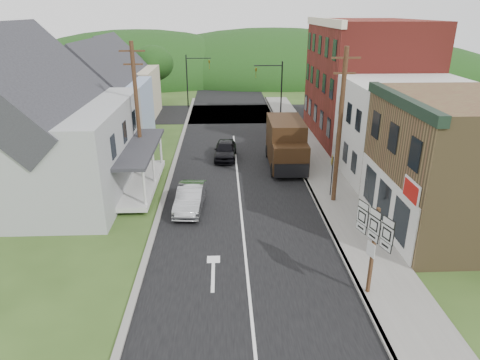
{
  "coord_description": "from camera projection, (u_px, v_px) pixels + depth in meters",
  "views": [
    {
      "loc": [
        -0.98,
        -19.63,
        10.83
      ],
      "look_at": [
        -0.09,
        1.81,
        2.2
      ],
      "focal_mm": 32.0,
      "sensor_mm": 36.0,
      "label": 1
    }
  ],
  "objects": [
    {
      "name": "sidewalk_right",
      "position": [
        322.0,
        174.0,
        29.89
      ],
      "size": [
        2.8,
        55.0,
        0.15
      ],
      "primitive_type": "cube",
      "color": "slate",
      "rests_on": "ground"
    },
    {
      "name": "traffic_signal_right",
      "position": [
        275.0,
        84.0,
        42.83
      ],
      "size": [
        2.87,
        0.2,
        6.0
      ],
      "color": "black",
      "rests_on": "ground"
    },
    {
      "name": "route_sign_cluster",
      "position": [
        373.0,
        239.0,
        16.43
      ],
      "size": [
        0.74,
        2.06,
        3.76
      ],
      "rotation": [
        0.0,
        0.0,
        0.32
      ],
      "color": "#472D19",
      "rests_on": "sidewalk_right"
    },
    {
      "name": "ground",
      "position": [
        243.0,
        232.0,
        22.28
      ],
      "size": [
        120.0,
        120.0,
        0.0
      ],
      "primitive_type": "plane",
      "color": "#2D4719",
      "rests_on": "ground"
    },
    {
      "name": "warning_sign",
      "position": [
        332.0,
        169.0,
        25.71
      ],
      "size": [
        0.29,
        0.68,
        2.63
      ],
      "rotation": [
        0.0,
        0.0,
        -0.38
      ],
      "color": "black",
      "rests_on": "sidewalk_right"
    },
    {
      "name": "silver_sedan",
      "position": [
        190.0,
        198.0,
        24.57
      ],
      "size": [
        1.76,
        4.28,
        1.38
      ],
      "primitive_type": "imported",
      "rotation": [
        0.0,
        0.0,
        -0.07
      ],
      "color": "#A7A8AC",
      "rests_on": "ground"
    },
    {
      "name": "tree_left_b",
      "position": [
        1.0,
        97.0,
        30.92
      ],
      "size": [
        4.8,
        4.8,
        6.94
      ],
      "color": "#382616",
      "rests_on": "ground"
    },
    {
      "name": "house_gray",
      "position": [
        40.0,
        126.0,
        25.8
      ],
      "size": [
        10.2,
        12.24,
        8.35
      ],
      "color": "#95989A",
      "rests_on": "ground"
    },
    {
      "name": "utility_pole_right",
      "position": [
        340.0,
        127.0,
        24.0
      ],
      "size": [
        1.6,
        0.26,
        9.0
      ],
      "color": "#472D19",
      "rests_on": "ground"
    },
    {
      "name": "tree_left_c",
      "position": [
        19.0,
        68.0,
        37.87
      ],
      "size": [
        5.8,
        5.8,
        8.41
      ],
      "color": "#382616",
      "rests_on": "ground"
    },
    {
      "name": "storefront_white",
      "position": [
        407.0,
        131.0,
        28.45
      ],
      "size": [
        8.0,
        7.0,
        6.5
      ],
      "primitive_type": "cube",
      "color": "silver",
      "rests_on": "ground"
    },
    {
      "name": "delivery_van",
      "position": [
        286.0,
        144.0,
        30.95
      ],
      "size": [
        2.59,
        6.08,
        3.38
      ],
      "rotation": [
        0.0,
        0.0,
        -0.01
      ],
      "color": "black",
      "rests_on": "ground"
    },
    {
      "name": "traffic_signal_left",
      "position": [
        193.0,
        75.0,
        48.98
      ],
      "size": [
        2.87,
        0.2,
        6.0
      ],
      "color": "black",
      "rests_on": "ground"
    },
    {
      "name": "forested_ridge",
      "position": [
        228.0,
        76.0,
        73.26
      ],
      "size": [
        90.0,
        30.0,
        16.0
      ],
      "primitive_type": "ellipsoid",
      "color": "black",
      "rests_on": "ground"
    },
    {
      "name": "storefront_tan",
      "position": [
        468.0,
        166.0,
        21.41
      ],
      "size": [
        8.0,
        8.0,
        7.0
      ],
      "primitive_type": "cube",
      "color": "brown",
      "rests_on": "ground"
    },
    {
      "name": "cross_road",
      "position": [
        231.0,
        114.0,
        47.31
      ],
      "size": [
        60.0,
        9.0,
        0.02
      ],
      "primitive_type": "cube",
      "color": "black",
      "rests_on": "ground"
    },
    {
      "name": "house_blue",
      "position": [
        104.0,
        99.0,
        36.23
      ],
      "size": [
        7.14,
        8.16,
        7.28
      ],
      "color": "#91A4C6",
      "rests_on": "ground"
    },
    {
      "name": "curb_left",
      "position": [
        170.0,
        176.0,
        29.49
      ],
      "size": [
        0.3,
        55.0,
        0.12
      ],
      "primitive_type": "cube",
      "color": "slate",
      "rests_on": "ground"
    },
    {
      "name": "house_cream",
      "position": [
        121.0,
        82.0,
        44.56
      ],
      "size": [
        7.14,
        8.16,
        7.28
      ],
      "color": "beige",
      "rests_on": "ground"
    },
    {
      "name": "tree_left_d",
      "position": [
        153.0,
        63.0,
        49.77
      ],
      "size": [
        4.8,
        4.8,
        6.94
      ],
      "color": "#382616",
      "rests_on": "ground"
    },
    {
      "name": "storefront_red",
      "position": [
        365.0,
        82.0,
        36.61
      ],
      "size": [
        8.0,
        12.0,
        10.0
      ],
      "primitive_type": "cube",
      "color": "maroon",
      "rests_on": "ground"
    },
    {
      "name": "utility_pole_left",
      "position": [
        137.0,
        111.0,
        27.71
      ],
      "size": [
        1.6,
        0.26,
        9.0
      ],
      "color": "#472D19",
      "rests_on": "ground"
    },
    {
      "name": "dark_sedan",
      "position": [
        225.0,
        150.0,
        32.93
      ],
      "size": [
        1.85,
        4.12,
        1.38
      ],
      "primitive_type": "imported",
      "rotation": [
        0.0,
        0.0,
        -0.06
      ],
      "color": "black",
      "rests_on": "ground"
    },
    {
      "name": "road",
      "position": [
        237.0,
        166.0,
        31.55
      ],
      "size": [
        9.0,
        90.0,
        0.02
      ],
      "primitive_type": "cube",
      "color": "black",
      "rests_on": "ground"
    },
    {
      "name": "curb_right",
      "position": [
        303.0,
        174.0,
        29.84
      ],
      "size": [
        0.2,
        55.0,
        0.15
      ],
      "primitive_type": "cube",
      "color": "slate",
      "rests_on": "ground"
    }
  ]
}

